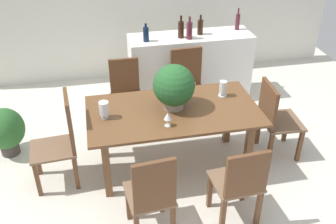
{
  "coord_description": "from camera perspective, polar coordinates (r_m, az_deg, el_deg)",
  "views": [
    {
      "loc": [
        -0.77,
        -3.32,
        2.92
      ],
      "look_at": [
        -0.02,
        0.26,
        0.63
      ],
      "focal_mm": 41.18,
      "sensor_mm": 36.0,
      "label": 1
    }
  ],
  "objects": [
    {
      "name": "wine_glass",
      "position": [
        3.8,
        -0.05,
        -0.68
      ],
      "size": [
        0.07,
        0.07,
        0.15
      ],
      "color": "silver",
      "rests_on": "dining_table"
    },
    {
      "name": "kitchen_counter",
      "position": [
        5.67,
        3.26,
        6.6
      ],
      "size": [
        1.74,
        0.53,
        0.98
      ],
      "primitive_type": "cube",
      "color": "white",
      "rests_on": "ground"
    },
    {
      "name": "ground_plane",
      "position": [
        4.49,
        0.98,
        -8.59
      ],
      "size": [
        7.04,
        7.04,
        0.0
      ],
      "primitive_type": "plane",
      "color": "silver"
    },
    {
      "name": "wine_bottle_green",
      "position": [
        5.49,
        4.8,
        12.46
      ],
      "size": [
        0.08,
        0.08,
        0.28
      ],
      "color": "black",
      "rests_on": "kitchen_counter"
    },
    {
      "name": "potted_plant_floor",
      "position": [
        4.93,
        -22.96,
        -2.47
      ],
      "size": [
        0.45,
        0.45,
        0.61
      ],
      "color": "#423D38",
      "rests_on": "ground"
    },
    {
      "name": "chair_near_left",
      "position": [
        3.44,
        -2.41,
        -12.1
      ],
      "size": [
        0.45,
        0.47,
        0.97
      ],
      "rotation": [
        0.0,
        0.0,
        3.24
      ],
      "color": "brown",
      "rests_on": "ground"
    },
    {
      "name": "chair_head_end",
      "position": [
        4.17,
        -15.39,
        -3.7
      ],
      "size": [
        0.5,
        0.46,
        1.05
      ],
      "rotation": [
        0.0,
        0.0,
        -1.5
      ],
      "color": "brown",
      "rests_on": "ground"
    },
    {
      "name": "wine_bottle_amber",
      "position": [
        5.24,
        -3.28,
        11.44
      ],
      "size": [
        0.08,
        0.08,
        0.25
      ],
      "color": "#0F1E38",
      "rests_on": "kitchen_counter"
    },
    {
      "name": "wine_bottle_clear",
      "position": [
        5.32,
        3.19,
        12.0
      ],
      "size": [
        0.08,
        0.08,
        0.31
      ],
      "color": "#511E28",
      "rests_on": "kitchen_counter"
    },
    {
      "name": "chair_far_right",
      "position": [
        5.12,
        2.91,
        4.39
      ],
      "size": [
        0.48,
        0.43,
        1.0
      ],
      "rotation": [
        0.0,
        0.0,
        0.06
      ],
      "color": "brown",
      "rests_on": "ground"
    },
    {
      "name": "dining_table",
      "position": [
        4.17,
        0.78,
        -0.91
      ],
      "size": [
        1.84,
        0.98,
        0.76
      ],
      "color": "brown",
      "rests_on": "ground"
    },
    {
      "name": "chair_near_right",
      "position": [
        3.64,
        10.66,
        -10.22
      ],
      "size": [
        0.46,
        0.44,
        0.91
      ],
      "rotation": [
        0.0,
        0.0,
        3.2
      ],
      "color": "brown",
      "rests_on": "ground"
    },
    {
      "name": "flower_centerpiece",
      "position": [
        4.02,
        0.88,
        3.84
      ],
      "size": [
        0.44,
        0.45,
        0.49
      ],
      "color": "gray",
      "rests_on": "dining_table"
    },
    {
      "name": "crystal_vase_center_near",
      "position": [
        4.36,
        8.14,
        3.54
      ],
      "size": [
        0.09,
        0.09,
        0.18
      ],
      "color": "silver",
      "rests_on": "dining_table"
    },
    {
      "name": "chair_foot_end",
      "position": [
        4.62,
        15.46,
        -0.59
      ],
      "size": [
        0.46,
        0.5,
        0.93
      ],
      "rotation": [
        0.0,
        0.0,
        1.51
      ],
      "color": "brown",
      "rests_on": "ground"
    },
    {
      "name": "wine_bottle_tall",
      "position": [
        5.36,
        1.93,
        12.15
      ],
      "size": [
        0.08,
        0.08,
        0.31
      ],
      "color": "black",
      "rests_on": "kitchen_counter"
    },
    {
      "name": "chair_far_left",
      "position": [
        5.01,
        -6.25,
        3.04
      ],
      "size": [
        0.41,
        0.43,
        0.93
      ],
      "rotation": [
        0.0,
        0.0,
        0.0
      ],
      "color": "brown",
      "rests_on": "ground"
    },
    {
      "name": "crystal_vase_left",
      "position": [
        3.97,
        -9.44,
        0.48
      ],
      "size": [
        0.1,
        0.1,
        0.19
      ],
      "color": "silver",
      "rests_on": "dining_table"
    },
    {
      "name": "wine_bottle_dark",
      "position": [
        5.74,
        10.25,
        13.06
      ],
      "size": [
        0.06,
        0.06,
        0.31
      ],
      "color": "#511E28",
      "rests_on": "kitchen_counter"
    }
  ]
}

